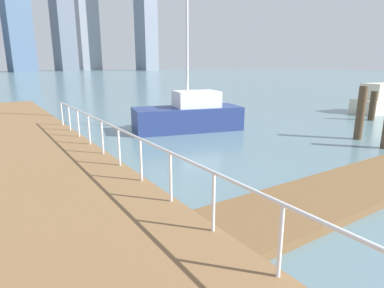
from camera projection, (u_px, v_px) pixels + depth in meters
The scene contains 8 objects.
ground_plane at pixel (115, 121), 18.22m from camera, with size 300.00×300.00×0.00m, color slate.
floating_dock at pixel (374, 179), 8.84m from camera, with size 12.15×2.00×0.18m, color brown.
boardwalk_railing at pixel (214, 186), 5.32m from camera, with size 0.06×23.38×1.08m.
dock_piling_0 at pixel (373, 106), 18.38m from camera, with size 0.36×0.36×1.67m, color #473826.
dock_piling_2 at pixel (361, 113), 13.67m from camera, with size 0.34×0.34×2.28m, color brown.
moored_boat_2 at pixel (189, 114), 15.67m from camera, with size 5.50×3.16×10.09m.
skyline_tower_4 at pixel (88, 24), 154.28m from camera, with size 8.99×10.90×43.06m, color #8C939E.
skyline_tower_5 at pixel (145, 4), 146.40m from camera, with size 6.47×12.14×59.07m, color gray.
Camera 1 is at (-6.18, 2.55, 3.18)m, focal length 30.11 mm.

